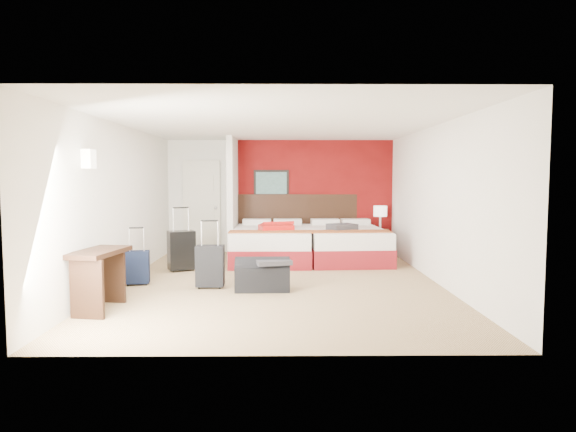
{
  "coord_description": "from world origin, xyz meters",
  "views": [
    {
      "loc": [
        0.07,
        -7.72,
        1.66
      ],
      "look_at": [
        0.15,
        0.8,
        1.0
      ],
      "focal_mm": 30.61,
      "sensor_mm": 36.0,
      "label": 1
    }
  ],
  "objects_px": {
    "nightstand": "(380,242)",
    "duffel_bag": "(263,277)",
    "suitcase_black": "(181,252)",
    "suitcase_navy": "(137,269)",
    "bed_right": "(345,244)",
    "red_suitcase_open": "(276,226)",
    "table_lamp": "(380,218)",
    "bed_left": "(271,245)",
    "desk": "(99,280)",
    "suitcase_charcoal": "(210,268)"
  },
  "relations": [
    {
      "from": "bed_left",
      "to": "desk",
      "type": "relative_size",
      "value": 2.36
    },
    {
      "from": "table_lamp",
      "to": "duffel_bag",
      "type": "relative_size",
      "value": 0.64
    },
    {
      "from": "table_lamp",
      "to": "suitcase_navy",
      "type": "bearing_deg",
      "value": -145.37
    },
    {
      "from": "bed_right",
      "to": "nightstand",
      "type": "height_order",
      "value": "bed_right"
    },
    {
      "from": "bed_left",
      "to": "suitcase_charcoal",
      "type": "relative_size",
      "value": 3.54
    },
    {
      "from": "bed_right",
      "to": "suitcase_black",
      "type": "bearing_deg",
      "value": -163.68
    },
    {
      "from": "table_lamp",
      "to": "suitcase_navy",
      "type": "relative_size",
      "value": 1.03
    },
    {
      "from": "bed_right",
      "to": "suitcase_navy",
      "type": "bearing_deg",
      "value": -150.62
    },
    {
      "from": "suitcase_charcoal",
      "to": "suitcase_navy",
      "type": "distance_m",
      "value": 1.19
    },
    {
      "from": "suitcase_black",
      "to": "duffel_bag",
      "type": "height_order",
      "value": "suitcase_black"
    },
    {
      "from": "nightstand",
      "to": "table_lamp",
      "type": "height_order",
      "value": "table_lamp"
    },
    {
      "from": "bed_right",
      "to": "suitcase_black",
      "type": "relative_size",
      "value": 3.14
    },
    {
      "from": "suitcase_black",
      "to": "duffel_bag",
      "type": "relative_size",
      "value": 0.86
    },
    {
      "from": "table_lamp",
      "to": "suitcase_black",
      "type": "distance_m",
      "value": 4.37
    },
    {
      "from": "bed_right",
      "to": "suitcase_navy",
      "type": "distance_m",
      "value": 4.18
    },
    {
      "from": "suitcase_black",
      "to": "suitcase_navy",
      "type": "bearing_deg",
      "value": -135.94
    },
    {
      "from": "desk",
      "to": "nightstand",
      "type": "bearing_deg",
      "value": 54.22
    },
    {
      "from": "bed_left",
      "to": "suitcase_navy",
      "type": "distance_m",
      "value": 3.0
    },
    {
      "from": "bed_left",
      "to": "red_suitcase_open",
      "type": "height_order",
      "value": "red_suitcase_open"
    },
    {
      "from": "bed_right",
      "to": "suitcase_navy",
      "type": "height_order",
      "value": "bed_right"
    },
    {
      "from": "bed_left",
      "to": "desk",
      "type": "bearing_deg",
      "value": -119.36
    },
    {
      "from": "table_lamp",
      "to": "duffel_bag",
      "type": "xyz_separation_m",
      "value": [
        -2.41,
        -3.41,
        -0.6
      ]
    },
    {
      "from": "bed_left",
      "to": "suitcase_black",
      "type": "distance_m",
      "value": 1.9
    },
    {
      "from": "red_suitcase_open",
      "to": "suitcase_charcoal",
      "type": "distance_m",
      "value": 2.55
    },
    {
      "from": "duffel_bag",
      "to": "desk",
      "type": "height_order",
      "value": "desk"
    },
    {
      "from": "bed_left",
      "to": "suitcase_navy",
      "type": "height_order",
      "value": "bed_left"
    },
    {
      "from": "nightstand",
      "to": "suitcase_navy",
      "type": "bearing_deg",
      "value": -139.16
    },
    {
      "from": "red_suitcase_open",
      "to": "table_lamp",
      "type": "bearing_deg",
      "value": 6.07
    },
    {
      "from": "red_suitcase_open",
      "to": "desk",
      "type": "xyz_separation_m",
      "value": [
        -2.17,
        -3.57,
        -0.32
      ]
    },
    {
      "from": "red_suitcase_open",
      "to": "duffel_bag",
      "type": "xyz_separation_m",
      "value": [
        -0.16,
        -2.49,
        -0.5
      ]
    },
    {
      "from": "nightstand",
      "to": "red_suitcase_open",
      "type": "bearing_deg",
      "value": -151.62
    },
    {
      "from": "suitcase_charcoal",
      "to": "duffel_bag",
      "type": "xyz_separation_m",
      "value": [
        0.8,
        -0.17,
        -0.1
      ]
    },
    {
      "from": "bed_left",
      "to": "red_suitcase_open",
      "type": "relative_size",
      "value": 2.52
    },
    {
      "from": "suitcase_black",
      "to": "nightstand",
      "type": "bearing_deg",
      "value": 0.39
    },
    {
      "from": "suitcase_charcoal",
      "to": "suitcase_navy",
      "type": "height_order",
      "value": "suitcase_charcoal"
    },
    {
      "from": "suitcase_navy",
      "to": "desk",
      "type": "bearing_deg",
      "value": -100.74
    },
    {
      "from": "nightstand",
      "to": "suitcase_charcoal",
      "type": "xyz_separation_m",
      "value": [
        -3.21,
        -3.24,
        0.03
      ]
    },
    {
      "from": "desk",
      "to": "bed_right",
      "type": "bearing_deg",
      "value": 55.07
    },
    {
      "from": "suitcase_navy",
      "to": "desk",
      "type": "relative_size",
      "value": 0.54
    },
    {
      "from": "duffel_bag",
      "to": "suitcase_charcoal",
      "type": "bearing_deg",
      "value": 166.88
    },
    {
      "from": "nightstand",
      "to": "suitcase_charcoal",
      "type": "distance_m",
      "value": 4.56
    },
    {
      "from": "suitcase_charcoal",
      "to": "duffel_bag",
      "type": "relative_size",
      "value": 0.77
    },
    {
      "from": "bed_left",
      "to": "suitcase_charcoal",
      "type": "bearing_deg",
      "value": -109.66
    },
    {
      "from": "suitcase_black",
      "to": "suitcase_charcoal",
      "type": "height_order",
      "value": "suitcase_black"
    },
    {
      "from": "nightstand",
      "to": "table_lamp",
      "type": "bearing_deg",
      "value": 0.0
    },
    {
      "from": "suitcase_navy",
      "to": "duffel_bag",
      "type": "bearing_deg",
      "value": -20.39
    },
    {
      "from": "suitcase_black",
      "to": "suitcase_charcoal",
      "type": "distance_m",
      "value": 1.55
    },
    {
      "from": "table_lamp",
      "to": "suitcase_navy",
      "type": "distance_m",
      "value": 5.34
    },
    {
      "from": "red_suitcase_open",
      "to": "table_lamp",
      "type": "xyz_separation_m",
      "value": [
        2.24,
        0.91,
        0.1
      ]
    },
    {
      "from": "nightstand",
      "to": "duffel_bag",
      "type": "xyz_separation_m",
      "value": [
        -2.41,
        -3.41,
        -0.07
      ]
    }
  ]
}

